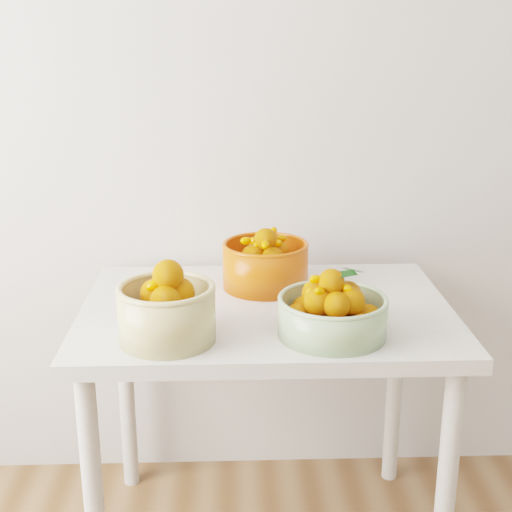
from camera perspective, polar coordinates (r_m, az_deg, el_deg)
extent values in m
cube|color=silver|center=(2.23, 6.60, 14.57)|extent=(4.00, 0.04, 2.70)
cube|color=silver|center=(1.94, 0.82, -4.57)|extent=(1.00, 0.70, 0.04)
cylinder|color=silver|center=(1.90, -12.85, -18.51)|extent=(0.05, 0.05, 0.71)
cylinder|color=silver|center=(1.95, 14.94, -17.81)|extent=(0.05, 0.05, 0.71)
cylinder|color=silver|center=(2.39, -10.34, -10.34)|extent=(0.05, 0.05, 0.71)
cylinder|color=silver|center=(2.42, 11.05, -9.97)|extent=(0.05, 0.05, 0.71)
cylinder|color=tan|center=(1.72, -7.14, -4.66)|extent=(0.24, 0.24, 0.13)
torus|color=tan|center=(1.70, -7.23, -2.59)|extent=(0.25, 0.25, 0.02)
sphere|color=#D1660C|center=(1.72, -5.14, -5.06)|extent=(0.07, 0.07, 0.07)
sphere|color=#D1660C|center=(1.77, -6.34, -4.37)|extent=(0.08, 0.08, 0.08)
sphere|color=#F86800|center=(1.76, -8.61, -4.64)|extent=(0.08, 0.08, 0.08)
sphere|color=#F86800|center=(1.70, -8.81, -5.56)|extent=(0.08, 0.08, 0.08)
sphere|color=#F86800|center=(1.67, -6.77, -5.83)|extent=(0.08, 0.08, 0.08)
sphere|color=#F86800|center=(1.72, -7.13, -5.07)|extent=(0.08, 0.08, 0.08)
sphere|color=#F86800|center=(1.72, -6.23, -2.97)|extent=(0.08, 0.08, 0.08)
sphere|color=#F86800|center=(1.72, -8.07, -2.98)|extent=(0.07, 0.07, 0.07)
sphere|color=#F86800|center=(1.67, -7.25, -3.58)|extent=(0.07, 0.07, 0.07)
sphere|color=#F86800|center=(1.69, -7.05, -1.52)|extent=(0.07, 0.07, 0.07)
ellipsoid|color=orange|center=(1.72, -7.37, -2.20)|extent=(0.03, 0.05, 0.03)
ellipsoid|color=orange|center=(1.72, -7.48, -2.09)|extent=(0.04, 0.05, 0.04)
ellipsoid|color=orange|center=(1.69, -7.40, -1.25)|extent=(0.05, 0.05, 0.03)
ellipsoid|color=orange|center=(1.69, -7.39, -1.87)|extent=(0.05, 0.04, 0.04)
ellipsoid|color=orange|center=(1.68, -8.19, -2.34)|extent=(0.05, 0.04, 0.04)
ellipsoid|color=orange|center=(1.69, -7.60, -1.92)|extent=(0.04, 0.03, 0.03)
cylinder|color=#95B582|center=(1.75, 6.12, -4.89)|extent=(0.35, 0.35, 0.09)
torus|color=#95B582|center=(1.73, 6.17, -3.47)|extent=(0.35, 0.35, 0.01)
sphere|color=#F86800|center=(1.76, 8.86, -4.92)|extent=(0.07, 0.07, 0.07)
sphere|color=#F86800|center=(1.82, 7.64, -4.16)|extent=(0.06, 0.06, 0.06)
sphere|color=#F86800|center=(1.83, 5.73, -3.94)|extent=(0.07, 0.07, 0.07)
sphere|color=#F86800|center=(1.80, 3.89, -4.29)|extent=(0.07, 0.07, 0.07)
sphere|color=#F86800|center=(1.75, 3.33, -4.95)|extent=(0.07, 0.07, 0.07)
sphere|color=#F86800|center=(1.69, 4.34, -5.77)|extent=(0.06, 0.06, 0.06)
sphere|color=#F86800|center=(1.68, 6.45, -6.07)|extent=(0.06, 0.06, 0.06)
sphere|color=#F86800|center=(1.71, 8.42, -5.66)|extent=(0.07, 0.07, 0.07)
sphere|color=#F86800|center=(1.75, 6.11, -4.95)|extent=(0.07, 0.07, 0.07)
sphere|color=#F86800|center=(1.76, 7.35, -3.05)|extent=(0.07, 0.07, 0.07)
sphere|color=#F86800|center=(1.78, 6.08, -2.82)|extent=(0.07, 0.07, 0.07)
sphere|color=#F86800|center=(1.75, 4.81, -3.07)|extent=(0.07, 0.07, 0.07)
sphere|color=#F86800|center=(1.71, 4.96, -3.68)|extent=(0.07, 0.07, 0.07)
sphere|color=#F86800|center=(1.69, 6.46, -3.92)|extent=(0.06, 0.06, 0.06)
sphere|color=#F86800|center=(1.72, 7.61, -3.61)|extent=(0.07, 0.07, 0.07)
sphere|color=#F86800|center=(1.71, 6.05, -2.07)|extent=(0.06, 0.06, 0.06)
ellipsoid|color=orange|center=(1.71, 5.61, -2.25)|extent=(0.04, 0.03, 0.03)
ellipsoid|color=orange|center=(1.72, 6.15, -1.94)|extent=(0.04, 0.03, 0.02)
ellipsoid|color=orange|center=(1.75, 6.99, -2.36)|extent=(0.04, 0.04, 0.03)
ellipsoid|color=orange|center=(1.71, 4.49, -2.92)|extent=(0.04, 0.03, 0.02)
ellipsoid|color=orange|center=(1.71, 4.78, -1.86)|extent=(0.03, 0.03, 0.02)
ellipsoid|color=orange|center=(1.71, 6.14, -2.57)|extent=(0.03, 0.04, 0.03)
ellipsoid|color=orange|center=(1.73, 6.00, -2.00)|extent=(0.03, 0.04, 0.03)
ellipsoid|color=orange|center=(1.74, 4.37, -2.47)|extent=(0.04, 0.04, 0.03)
ellipsoid|color=orange|center=(1.77, 5.76, -2.39)|extent=(0.03, 0.04, 0.03)
ellipsoid|color=orange|center=(1.70, 7.31, -2.59)|extent=(0.04, 0.04, 0.03)
ellipsoid|color=orange|center=(1.68, 5.13, -2.84)|extent=(0.04, 0.04, 0.03)
ellipsoid|color=orange|center=(1.74, 6.59, -1.99)|extent=(0.04, 0.04, 0.03)
ellipsoid|color=orange|center=(1.74, 6.73, -2.59)|extent=(0.04, 0.04, 0.03)
cylinder|color=#DD420B|center=(2.06, 0.75, -0.79)|extent=(0.32, 0.32, 0.13)
torus|color=#DD420B|center=(2.04, 0.76, 0.91)|extent=(0.33, 0.33, 0.01)
sphere|color=#F86800|center=(2.07, 2.79, -1.25)|extent=(0.07, 0.07, 0.07)
sphere|color=#F86800|center=(2.13, 1.64, -0.71)|extent=(0.08, 0.08, 0.08)
sphere|color=#F86800|center=(2.12, -0.42, -0.75)|extent=(0.06, 0.06, 0.06)
sphere|color=#F86800|center=(2.06, -1.29, -1.29)|extent=(0.07, 0.07, 0.07)
sphere|color=#F86800|center=(2.00, -0.29, -1.87)|extent=(0.07, 0.07, 0.07)
sphere|color=#F86800|center=(2.01, 1.82, -1.87)|extent=(0.06, 0.06, 0.06)
sphere|color=#F86800|center=(2.06, 0.75, -1.28)|extent=(0.07, 0.07, 0.07)
sphere|color=#F86800|center=(2.07, 1.72, 0.33)|extent=(0.07, 0.07, 0.07)
sphere|color=#F86800|center=(2.08, 0.22, 0.45)|extent=(0.07, 0.07, 0.07)
sphere|color=#F86800|center=(2.03, -0.22, -0.02)|extent=(0.07, 0.07, 0.07)
sphere|color=#F86800|center=(2.01, 1.35, -0.14)|extent=(0.06, 0.06, 0.06)
sphere|color=#F86800|center=(2.03, 0.78, 1.32)|extent=(0.07, 0.07, 0.07)
ellipsoid|color=orange|center=(2.07, 0.47, 0.92)|extent=(0.04, 0.04, 0.03)
ellipsoid|color=orange|center=(1.98, 0.74, 0.89)|extent=(0.03, 0.04, 0.04)
ellipsoid|color=orange|center=(2.01, -0.81, 1.22)|extent=(0.04, 0.04, 0.03)
ellipsoid|color=orange|center=(2.02, 0.18, 0.92)|extent=(0.05, 0.04, 0.03)
ellipsoid|color=orange|center=(2.06, -0.13, 1.19)|extent=(0.04, 0.04, 0.03)
ellipsoid|color=orange|center=(2.06, 2.05, 1.42)|extent=(0.04, 0.04, 0.03)
ellipsoid|color=orange|center=(2.02, 1.65, 1.01)|extent=(0.04, 0.04, 0.04)
ellipsoid|color=orange|center=(2.08, 1.38, 1.99)|extent=(0.04, 0.05, 0.03)
ellipsoid|color=orange|center=(2.07, 1.99, 0.98)|extent=(0.04, 0.04, 0.03)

